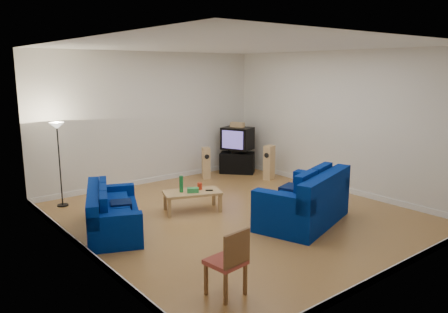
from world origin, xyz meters
TOP-DOWN VIEW (x-y plane):
  - room at (0.00, 0.00)m, footprint 6.01×6.51m
  - sofa_three_seat at (-2.26, 0.74)m, footprint 1.55×2.14m
  - sofa_loveseat at (0.71, -1.13)m, footprint 2.18×1.63m
  - coffee_table at (-0.53, 0.74)m, footprint 1.24×0.92m
  - bottle at (-0.73, 0.84)m, footprint 0.10×0.10m
  - tissue_box at (-0.56, 0.67)m, footprint 0.26×0.22m
  - red_canister at (-0.33, 0.77)m, footprint 0.12×0.12m
  - remote at (-0.24, 0.58)m, footprint 0.15×0.12m
  - tv_stand at (2.29, 2.70)m, footprint 0.98×1.01m
  - av_receiver at (2.28, 2.70)m, footprint 0.51×0.48m
  - television at (2.30, 2.70)m, footprint 0.81×0.92m
  - centre_speaker at (2.34, 2.75)m, footprint 0.29×0.41m
  - speaker_left at (1.24, 2.70)m, footprint 0.27×0.30m
  - speaker_right at (2.45, 1.62)m, footprint 0.31×0.26m
  - floor_lamp at (-2.45, 2.70)m, footprint 0.30×0.30m
  - dining_chair at (-2.07, -2.30)m, footprint 0.47×0.47m

SIDE VIEW (x-z plane):
  - tv_stand at x=2.29m, z-range 0.00..0.56m
  - sofa_three_seat at x=-2.26m, z-range -0.10..0.66m
  - coffee_table at x=-0.53m, z-range 0.15..0.56m
  - sofa_loveseat at x=0.71m, z-range -0.12..0.85m
  - speaker_left at x=1.24m, z-range 0.00..0.81m
  - remote at x=-0.24m, z-range 0.41..0.42m
  - speaker_right at x=2.45m, z-range 0.00..0.88m
  - tissue_box at x=-0.56m, z-range 0.41..0.50m
  - red_canister at x=-0.33m, z-range 0.41..0.54m
  - dining_chair at x=-2.07m, z-range 0.05..0.94m
  - bottle at x=-0.73m, z-range 0.41..0.73m
  - av_receiver at x=2.28m, z-range 0.56..0.65m
  - television at x=2.30m, z-range 0.65..1.24m
  - centre_speaker at x=2.34m, z-range 1.24..1.38m
  - floor_lamp at x=-2.45m, z-range 0.57..2.31m
  - room at x=0.00m, z-range -0.06..3.15m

